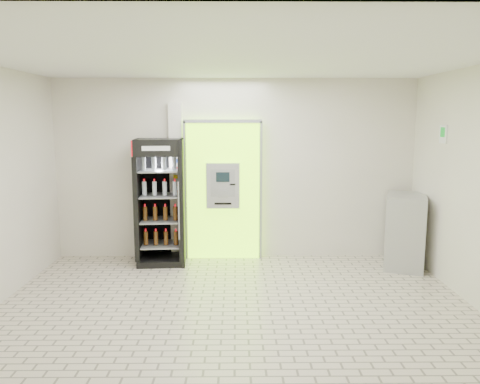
{
  "coord_description": "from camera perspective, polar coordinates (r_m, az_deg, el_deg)",
  "views": [
    {
      "loc": [
        0.01,
        -5.31,
        2.33
      ],
      "look_at": [
        0.07,
        1.2,
        1.32
      ],
      "focal_mm": 35.0,
      "sensor_mm": 36.0,
      "label": 1
    }
  ],
  "objects": [
    {
      "name": "ground",
      "position": [
        5.8,
        -0.63,
        -14.85
      ],
      "size": [
        6.0,
        6.0,
        0.0
      ],
      "primitive_type": "plane",
      "color": "#C0B39F",
      "rests_on": "ground"
    },
    {
      "name": "room_shell",
      "position": [
        5.33,
        -0.66,
        3.58
      ],
      "size": [
        6.0,
        6.0,
        6.0
      ],
      "color": "silver",
      "rests_on": "ground"
    },
    {
      "name": "atm_assembly",
      "position": [
        7.82,
        -2.07,
        0.31
      ],
      "size": [
        1.3,
        0.24,
        2.33
      ],
      "color": "#89E80E",
      "rests_on": "ground"
    },
    {
      "name": "pillar",
      "position": [
        7.89,
        -7.74,
        1.26
      ],
      "size": [
        0.22,
        0.11,
        2.6
      ],
      "color": "silver",
      "rests_on": "ground"
    },
    {
      "name": "beverage_cooler",
      "position": [
        7.69,
        -9.58,
        -1.45
      ],
      "size": [
        0.81,
        0.75,
        2.03
      ],
      "rotation": [
        0.0,
        0.0,
        0.07
      ],
      "color": "black",
      "rests_on": "ground"
    },
    {
      "name": "steel_cabinet",
      "position": [
        7.89,
        19.46,
        -4.49
      ],
      "size": [
        0.86,
        1.01,
        1.16
      ],
      "rotation": [
        0.0,
        0.0,
        -0.34
      ],
      "color": "#A4A6AC",
      "rests_on": "ground"
    },
    {
      "name": "exit_sign",
      "position": [
        7.34,
        23.54,
        6.49
      ],
      "size": [
        0.02,
        0.22,
        0.26
      ],
      "color": "white",
      "rests_on": "room_shell"
    }
  ]
}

